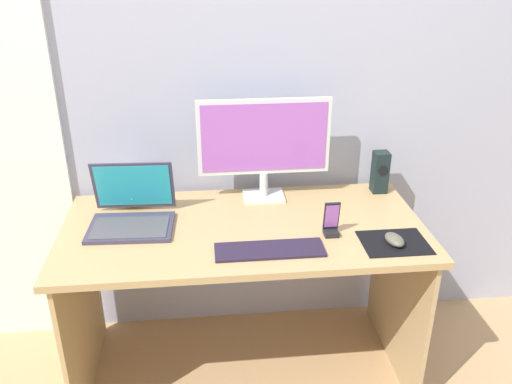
{
  "coord_description": "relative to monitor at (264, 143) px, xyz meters",
  "views": [
    {
      "loc": [
        -0.14,
        -1.87,
        1.76
      ],
      "look_at": [
        0.05,
        -0.02,
        0.9
      ],
      "focal_mm": 37.24,
      "sensor_mm": 36.0,
      "label": 1
    }
  ],
  "objects": [
    {
      "name": "phone_in_dock",
      "position": [
        0.22,
        -0.36,
        -0.21
      ],
      "size": [
        0.06,
        0.05,
        0.14
      ],
      "color": "black",
      "rests_on": "desk"
    },
    {
      "name": "ground_plane",
      "position": [
        -0.11,
        -0.25,
        -1.0
      ],
      "size": [
        8.0,
        8.0,
        0.0
      ],
      "primitive_type": "plane",
      "color": "tan"
    },
    {
      "name": "mousepad",
      "position": [
        0.45,
        -0.45,
        -0.26
      ],
      "size": [
        0.25,
        0.2,
        0.0
      ],
      "primitive_type": "cube",
      "color": "black",
      "rests_on": "desk"
    },
    {
      "name": "speaker_right",
      "position": [
        0.53,
        0.01,
        -0.16
      ],
      "size": [
        0.07,
        0.07,
        0.19
      ],
      "color": "black",
      "rests_on": "desk"
    },
    {
      "name": "monitor",
      "position": [
        0.0,
        0.0,
        0.0
      ],
      "size": [
        0.57,
        0.14,
        0.45
      ],
      "color": "silver",
      "rests_on": "desk"
    },
    {
      "name": "keyboard_external",
      "position": [
        -0.03,
        -0.46,
        -0.25
      ],
      "size": [
        0.4,
        0.13,
        0.01
      ],
      "primitive_type": "cube",
      "rotation": [
        0.0,
        0.0,
        -0.0
      ],
      "color": "#241C2F",
      "rests_on": "desk"
    },
    {
      "name": "laptop",
      "position": [
        -0.55,
        -0.19,
        -0.21
      ],
      "size": [
        0.34,
        0.3,
        0.24
      ],
      "color": "#3A364E",
      "rests_on": "desk"
    },
    {
      "name": "desk",
      "position": [
        -0.11,
        -0.25,
        -0.41
      ],
      "size": [
        1.45,
        0.7,
        0.74
      ],
      "color": "tan",
      "rests_on": "ground_plane"
    },
    {
      "name": "fishbowl",
      "position": [
        -0.56,
        -0.0,
        -0.18
      ],
      "size": [
        0.17,
        0.17,
        0.17
      ],
      "primitive_type": "sphere",
      "color": "silver",
      "rests_on": "desk"
    },
    {
      "name": "mouse",
      "position": [
        0.44,
        -0.46,
        -0.24
      ],
      "size": [
        0.08,
        0.11,
        0.04
      ],
      "primitive_type": "ellipsoid",
      "rotation": [
        0.0,
        0.0,
        0.19
      ],
      "color": "#575546",
      "rests_on": "mousepad"
    },
    {
      "name": "wall_back",
      "position": [
        -0.11,
        0.15,
        0.25
      ],
      "size": [
        6.0,
        0.04,
        2.5
      ],
      "primitive_type": "cube",
      "color": "#A3A7BD",
      "rests_on": "ground_plane"
    }
  ]
}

